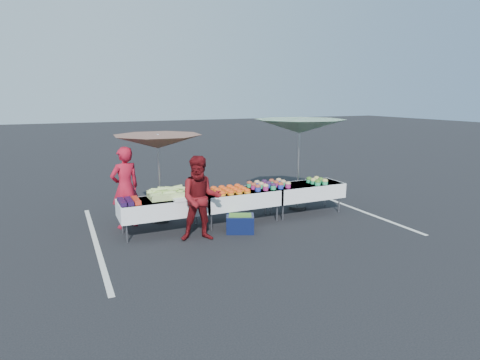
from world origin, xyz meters
name	(u,v)px	position (x,y,z in m)	size (l,w,h in m)	color
ground	(240,222)	(0.00, 0.00, 0.00)	(80.00, 80.00, 0.00)	black
stripe_left	(96,242)	(-3.20, 0.00, 0.00)	(0.10, 5.00, 0.00)	silver
stripe_right	(349,206)	(3.20, 0.00, 0.00)	(0.10, 5.00, 0.00)	silver
table_left	(163,206)	(-1.80, 0.00, 0.58)	(1.86, 0.81, 0.75)	white
table_center	(240,198)	(0.00, 0.00, 0.58)	(1.86, 0.81, 0.75)	white
table_right	(306,190)	(1.80, 0.00, 0.58)	(1.86, 0.81, 0.75)	white
berry_punnets	(129,201)	(-2.51, -0.06, 0.79)	(0.40, 0.54, 0.08)	black
corn_pile	(173,193)	(-1.56, 0.04, 0.84)	(1.16, 0.57, 0.26)	#A6CB68
plastic_bags	(180,199)	(-1.50, -0.30, 0.78)	(0.30, 0.25, 0.05)	white
carrot_bowls	(230,190)	(-0.25, -0.01, 0.80)	(0.75, 0.69, 0.11)	orange
potato_cups	(269,184)	(0.75, 0.00, 0.83)	(0.94, 0.58, 0.16)	#2335A6
bean_baskets	(317,181)	(2.06, -0.10, 0.82)	(0.36, 0.50, 0.15)	#29A667
vendor	(125,188)	(-2.46, 0.71, 0.91)	(0.66, 0.43, 1.81)	#A61328
customer	(201,199)	(-1.21, -0.75, 0.87)	(0.84, 0.66, 1.73)	#610E12
umbrella_left	(158,142)	(-1.67, 0.80, 1.86)	(2.57, 2.57, 2.05)	black
umbrella_right	(300,127)	(1.82, 0.40, 2.12)	(2.67, 2.67, 2.34)	black
storage_bin	(240,223)	(-0.29, -0.65, 0.20)	(0.71, 0.63, 0.38)	#0A1236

